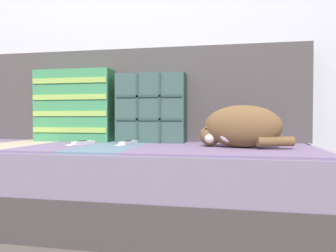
{
  "coord_description": "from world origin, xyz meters",
  "views": [
    {
      "loc": [
        0.58,
        -1.47,
        0.53
      ],
      "look_at": [
        0.28,
        0.06,
        0.49
      ],
      "focal_mm": 35.0,
      "sensor_mm": 36.0,
      "label": 1
    }
  ],
  "objects_px": {
    "game_remote_near": "(82,143)",
    "game_remote_far": "(128,143)",
    "sleeping_cat": "(240,128)",
    "throw_pillow_quilted": "(151,108)",
    "couch": "(118,182)",
    "throw_pillow_striped": "(74,106)"
  },
  "relations": [
    {
      "from": "game_remote_near",
      "to": "game_remote_far",
      "type": "height_order",
      "value": "same"
    },
    {
      "from": "sleeping_cat",
      "to": "game_remote_far",
      "type": "distance_m",
      "value": 0.58
    },
    {
      "from": "throw_pillow_quilted",
      "to": "game_remote_far",
      "type": "relative_size",
      "value": 1.92
    },
    {
      "from": "throw_pillow_quilted",
      "to": "game_remote_near",
      "type": "height_order",
      "value": "throw_pillow_quilted"
    },
    {
      "from": "couch",
      "to": "sleeping_cat",
      "type": "height_order",
      "value": "sleeping_cat"
    },
    {
      "from": "couch",
      "to": "throw_pillow_striped",
      "type": "bearing_deg",
      "value": 149.85
    },
    {
      "from": "sleeping_cat",
      "to": "couch",
      "type": "bearing_deg",
      "value": 176.16
    },
    {
      "from": "sleeping_cat",
      "to": "game_remote_near",
      "type": "height_order",
      "value": "sleeping_cat"
    },
    {
      "from": "throw_pillow_quilted",
      "to": "throw_pillow_striped",
      "type": "distance_m",
      "value": 0.47
    },
    {
      "from": "sleeping_cat",
      "to": "game_remote_far",
      "type": "height_order",
      "value": "sleeping_cat"
    },
    {
      "from": "game_remote_far",
      "to": "throw_pillow_striped",
      "type": "bearing_deg",
      "value": 155.44
    },
    {
      "from": "throw_pillow_striped",
      "to": "sleeping_cat",
      "type": "height_order",
      "value": "throw_pillow_striped"
    },
    {
      "from": "throw_pillow_striped",
      "to": "throw_pillow_quilted",
      "type": "bearing_deg",
      "value": 0.06
    },
    {
      "from": "throw_pillow_quilted",
      "to": "throw_pillow_striped",
      "type": "bearing_deg",
      "value": -179.94
    },
    {
      "from": "throw_pillow_quilted",
      "to": "game_remote_far",
      "type": "xyz_separation_m",
      "value": [
        -0.08,
        -0.18,
        -0.19
      ]
    },
    {
      "from": "couch",
      "to": "throw_pillow_striped",
      "type": "height_order",
      "value": "throw_pillow_striped"
    },
    {
      "from": "throw_pillow_quilted",
      "to": "sleeping_cat",
      "type": "xyz_separation_m",
      "value": [
        0.49,
        -0.24,
        -0.1
      ]
    },
    {
      "from": "throw_pillow_quilted",
      "to": "game_remote_near",
      "type": "distance_m",
      "value": 0.43
    },
    {
      "from": "throw_pillow_quilted",
      "to": "game_remote_near",
      "type": "bearing_deg",
      "value": -143.79
    },
    {
      "from": "throw_pillow_quilted",
      "to": "throw_pillow_striped",
      "type": "relative_size",
      "value": 0.84
    },
    {
      "from": "sleeping_cat",
      "to": "game_remote_near",
      "type": "distance_m",
      "value": 0.8
    },
    {
      "from": "throw_pillow_striped",
      "to": "game_remote_far",
      "type": "xyz_separation_m",
      "value": [
        0.39,
        -0.18,
        -0.2
      ]
    }
  ]
}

